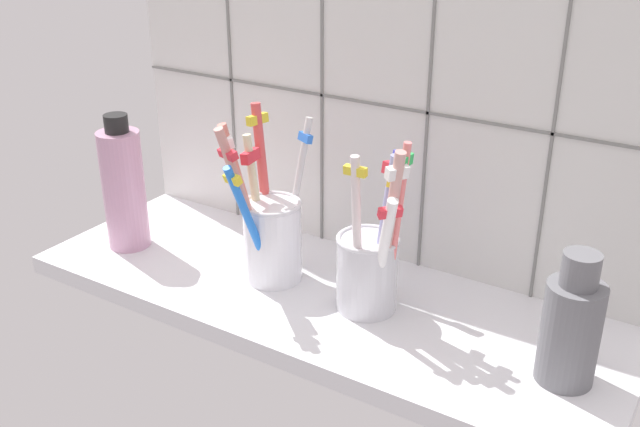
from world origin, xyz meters
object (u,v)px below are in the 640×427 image
toothbrush_cup_right (372,261)px  ceramic_vase (571,327)px  toothbrush_cup_left (271,229)px  soap_bottle (124,187)px

toothbrush_cup_right → ceramic_vase: size_ratio=1.50×
toothbrush_cup_right → ceramic_vase: toothbrush_cup_right is taller
ceramic_vase → toothbrush_cup_right: bearing=176.1°
ceramic_vase → toothbrush_cup_left: bearing=177.7°
toothbrush_cup_left → soap_bottle: (-18.73, -2.76, 1.66)cm
toothbrush_cup_left → soap_bottle: toothbrush_cup_left is taller
soap_bottle → toothbrush_cup_left: bearing=8.4°
toothbrush_cup_left → ceramic_vase: toothbrush_cup_left is taller
soap_bottle → ceramic_vase: bearing=1.7°
toothbrush_cup_left → soap_bottle: 19.00cm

